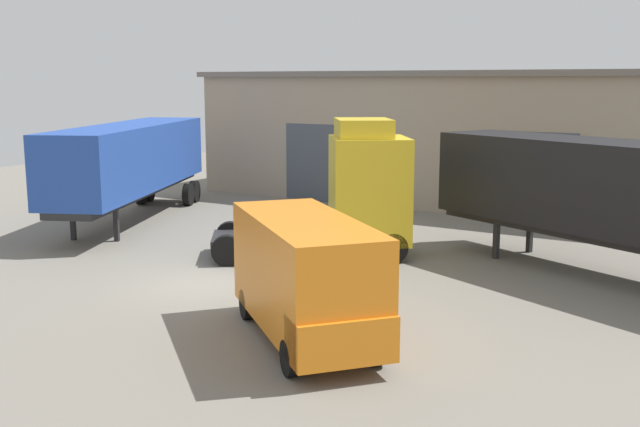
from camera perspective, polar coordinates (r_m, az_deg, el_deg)
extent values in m
plane|color=slate|center=(21.10, -8.48, -5.38)|extent=(60.00, 60.00, 0.00)
cube|color=tan|center=(35.64, 9.67, 5.60)|extent=(23.40, 6.91, 5.76)
cube|color=#70665B|center=(35.54, 9.82, 10.43)|extent=(23.90, 7.41, 0.25)
cube|color=#4C5156|center=(34.98, -0.36, 3.89)|extent=(3.20, 0.08, 3.60)
cube|color=#4C5156|center=(30.89, 16.15, 2.66)|extent=(3.20, 0.08, 3.60)
cube|color=yellow|center=(24.01, 3.76, 1.83)|extent=(3.41, 3.43, 3.35)
cube|color=yellow|center=(23.78, 3.33, 6.49)|extent=(2.59, 2.69, 0.60)
cube|color=black|center=(24.11, 6.54, 3.43)|extent=(1.28, 1.76, 1.20)
cube|color=#232326|center=(24.05, -3.64, -1.91)|extent=(4.27, 3.85, 0.24)
cylinder|color=#B2B2B7|center=(25.07, -2.29, -1.80)|extent=(1.22, 1.09, 0.56)
cylinder|color=black|center=(25.45, 4.71, -1.53)|extent=(0.95, 0.80, 0.95)
cylinder|color=black|center=(23.33, 5.55, -2.61)|extent=(0.95, 0.80, 0.95)
cylinder|color=black|center=(25.15, -4.83, -1.67)|extent=(0.95, 0.80, 0.95)
cylinder|color=black|center=(23.00, -4.88, -2.79)|extent=(0.95, 0.80, 0.95)
cylinder|color=black|center=(25.18, -6.88, -1.70)|extent=(0.95, 0.80, 0.95)
cylinder|color=black|center=(23.03, -7.12, -2.82)|extent=(0.95, 0.80, 0.95)
cube|color=#2347A3|center=(30.63, -14.28, 4.21)|extent=(7.13, 11.69, 2.53)
cube|color=#232326|center=(30.80, -14.17, 1.66)|extent=(6.44, 11.38, 0.24)
cube|color=#232326|center=(27.27, -15.25, -0.90)|extent=(0.21, 0.21, 1.11)
cube|color=#232326|center=(27.90, -18.30, -0.81)|extent=(0.21, 0.21, 1.11)
cylinder|color=black|center=(34.34, -10.01, 1.43)|extent=(0.69, 1.04, 1.00)
cylinder|color=black|center=(35.04, -13.46, 1.48)|extent=(0.69, 1.04, 1.00)
cylinder|color=black|center=(35.29, -9.54, 1.68)|extent=(0.69, 1.04, 1.00)
cylinder|color=black|center=(35.97, -12.91, 1.72)|extent=(0.69, 1.04, 1.00)
cube|color=orange|center=(16.16, -1.13, -4.48)|extent=(5.33, 4.95, 2.33)
cube|color=orange|center=(14.29, 1.66, -9.47)|extent=(1.98, 2.11, 0.90)
cube|color=black|center=(14.30, 1.13, -4.48)|extent=(1.15, 1.33, 0.84)
cylinder|color=black|center=(15.13, 4.13, -10.17)|extent=(0.74, 0.69, 0.72)
cylinder|color=black|center=(14.60, -2.16, -10.92)|extent=(0.74, 0.69, 0.72)
cylinder|color=black|center=(18.42, -0.30, -6.41)|extent=(0.74, 0.69, 0.72)
cylinder|color=black|center=(17.98, -5.49, -6.87)|extent=(0.74, 0.69, 0.72)
cube|color=black|center=(22.62, 21.22, 1.89)|extent=(11.22, 6.83, 2.56)
cube|color=#232326|center=(22.85, 21.00, -1.59)|extent=(10.91, 6.14, 0.24)
cube|color=#232326|center=(24.40, 13.28, -2.09)|extent=(0.21, 0.21, 1.11)
cube|color=#232326|center=(25.59, 15.69, -1.63)|extent=(0.21, 0.21, 1.11)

